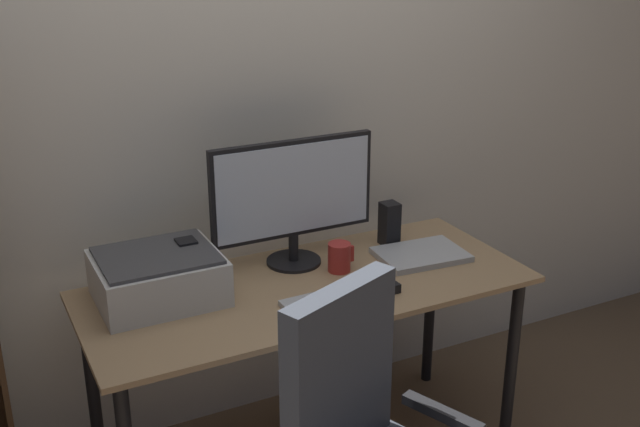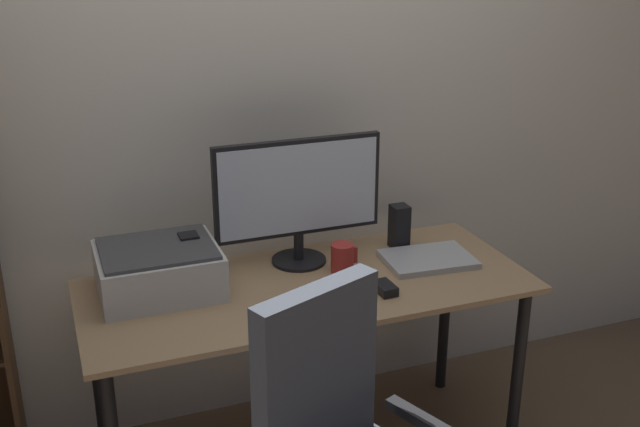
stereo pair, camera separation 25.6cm
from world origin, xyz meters
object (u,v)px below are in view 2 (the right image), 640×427
monitor (298,193)px  speaker_left (190,257)px  keyboard (320,300)px  laptop (428,259)px  speaker_right (399,227)px  mouse (385,288)px  coffee_mug (342,258)px  desk (308,307)px  printer (159,269)px

monitor → speaker_left: size_ratio=3.62×
keyboard → laptop: bearing=18.0°
monitor → speaker_right: size_ratio=3.62×
mouse → coffee_mug: (-0.07, 0.20, 0.04)m
desk → monitor: 0.40m
speaker_right → monitor: bearing=178.9°
speaker_left → monitor: bearing=1.1°
laptop → desk: bearing=-173.9°
keyboard → speaker_left: 0.49m
speaker_right → laptop: bearing=-75.8°
monitor → printer: (-0.52, -0.06, -0.19)m
laptop → speaker_left: (-0.85, 0.16, 0.07)m
monitor → printer: size_ratio=1.54×
mouse → speaker_left: size_ratio=0.56×
coffee_mug → speaker_left: speaker_left is taller
monitor → speaker_right: bearing=-1.1°
desk → laptop: bearing=1.8°
desk → monitor: bearing=79.6°
keyboard → printer: (-0.48, 0.28, 0.07)m
laptop → speaker_left: size_ratio=1.88×
desk → keyboard: 0.18m
coffee_mug → printer: bearing=173.1°
speaker_left → printer: 0.13m
desk → speaker_right: 0.50m
desk → coffee_mug: (0.15, 0.05, 0.14)m
laptop → printer: 0.97m
coffee_mug → speaker_left: bearing=166.2°
coffee_mug → speaker_right: (0.29, 0.13, 0.03)m
speaker_right → printer: size_ratio=0.42×
speaker_right → printer: (-0.92, -0.05, -0.00)m
coffee_mug → speaker_left: (-0.52, 0.13, 0.03)m
laptop → speaker_right: bearing=108.6°
printer → desk: bearing=-14.5°
desk → speaker_left: speaker_left is taller
coffee_mug → speaker_left: size_ratio=0.62×
keyboard → coffee_mug: coffee_mug is taller
keyboard → speaker_left: (-0.36, 0.33, 0.08)m
laptop → speaker_right: size_ratio=1.88×
desk → printer: printer is taller
coffee_mug → speaker_right: bearing=24.0°
desk → mouse: mouse is taller
monitor → keyboard: size_ratio=2.12×
desk → laptop: 0.49m
desk → monitor: size_ratio=2.51×
desk → keyboard: (-0.01, -0.15, 0.10)m
mouse → speaker_right: bearing=54.8°
monitor → coffee_mug: (0.12, -0.13, -0.21)m
desk → laptop: (0.48, 0.02, 0.10)m
coffee_mug → laptop: size_ratio=0.33×
laptop → speaker_left: bearing=173.6°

